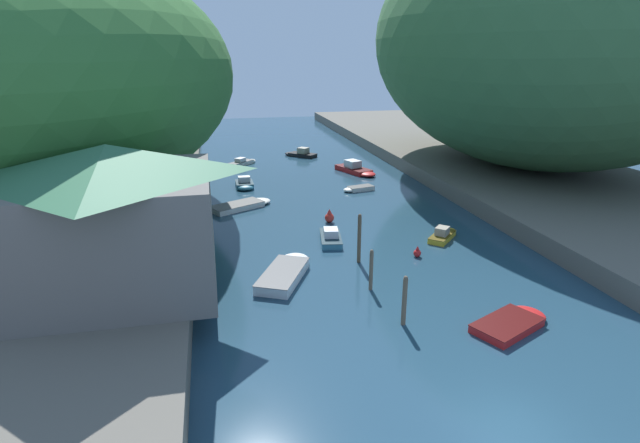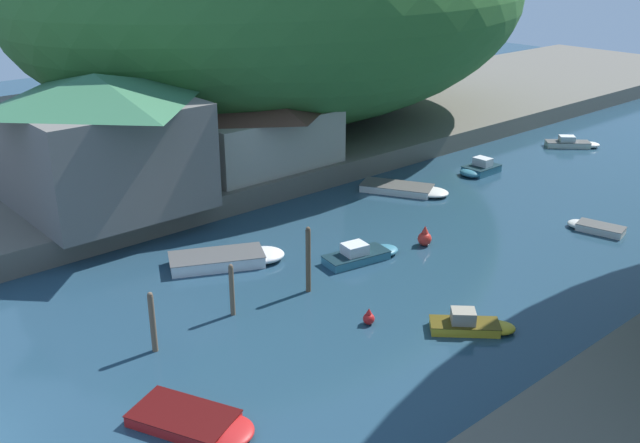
{
  "view_description": "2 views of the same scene",
  "coord_description": "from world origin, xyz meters",
  "px_view_note": "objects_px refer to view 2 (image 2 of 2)",
  "views": [
    {
      "loc": [
        -9.99,
        -12.92,
        13.04
      ],
      "look_at": [
        -2.46,
        21.27,
        1.2
      ],
      "focal_mm": 28.0,
      "sensor_mm": 36.0,
      "label": 1
    },
    {
      "loc": [
        22.3,
        -3.42,
        15.8
      ],
      "look_at": [
        -2.77,
        18.32,
        2.46
      ],
      "focal_mm": 40.0,
      "sensor_mm": 36.0,
      "label": 2
    }
  ],
  "objects_px": {
    "boat_white_cruiser": "(407,189)",
    "boathouse_shed": "(257,122)",
    "boat_red_skiff": "(197,422)",
    "person_by_boathouse": "(134,190)",
    "boat_mid_channel": "(573,144)",
    "person_on_quay": "(194,180)",
    "waterfront_building": "(101,138)",
    "boat_near_quay": "(594,227)",
    "channel_buoy_near": "(425,238)",
    "channel_buoy_far": "(369,318)",
    "boat_open_rowboat": "(231,258)",
    "boat_small_dinghy": "(363,254)",
    "boat_moored_right": "(479,169)",
    "boat_cabin_cruiser": "(473,325)"
  },
  "relations": [
    {
      "from": "boat_small_dinghy",
      "to": "boat_near_quay",
      "type": "xyz_separation_m",
      "value": [
        5.87,
        12.82,
        -0.11
      ]
    },
    {
      "from": "boat_white_cruiser",
      "to": "channel_buoy_near",
      "type": "bearing_deg",
      "value": 19.64
    },
    {
      "from": "boathouse_shed",
      "to": "boat_mid_channel",
      "type": "bearing_deg",
      "value": 69.39
    },
    {
      "from": "boat_small_dinghy",
      "to": "boat_mid_channel",
      "type": "bearing_deg",
      "value": 108.56
    },
    {
      "from": "boat_red_skiff",
      "to": "person_by_boathouse",
      "type": "bearing_deg",
      "value": -136.72
    },
    {
      "from": "boat_cabin_cruiser",
      "to": "waterfront_building",
      "type": "bearing_deg",
      "value": -119.42
    },
    {
      "from": "boat_near_quay",
      "to": "boat_moored_right",
      "type": "bearing_deg",
      "value": 58.37
    },
    {
      "from": "boat_mid_channel",
      "to": "person_by_boathouse",
      "type": "distance_m",
      "value": 35.47
    },
    {
      "from": "boat_red_skiff",
      "to": "person_on_quay",
      "type": "height_order",
      "value": "person_on_quay"
    },
    {
      "from": "boat_red_skiff",
      "to": "boat_mid_channel",
      "type": "bearing_deg",
      "value": 168.91
    },
    {
      "from": "boat_red_skiff",
      "to": "boat_open_rowboat",
      "type": "bearing_deg",
      "value": -154.61
    },
    {
      "from": "boat_small_dinghy",
      "to": "boat_moored_right",
      "type": "height_order",
      "value": "boat_moored_right"
    },
    {
      "from": "person_by_boathouse",
      "to": "boat_near_quay",
      "type": "bearing_deg",
      "value": -25.83
    },
    {
      "from": "person_by_boathouse",
      "to": "boat_moored_right",
      "type": "bearing_deg",
      "value": -0.04
    },
    {
      "from": "boat_white_cruiser",
      "to": "boat_cabin_cruiser",
      "type": "xyz_separation_m",
      "value": [
        13.93,
        -11.06,
        0.06
      ]
    },
    {
      "from": "boat_red_skiff",
      "to": "boat_small_dinghy",
      "type": "bearing_deg",
      "value": 178.55
    },
    {
      "from": "boat_open_rowboat",
      "to": "boat_near_quay",
      "type": "bearing_deg",
      "value": 87.45
    },
    {
      "from": "boat_white_cruiser",
      "to": "boat_cabin_cruiser",
      "type": "relative_size",
      "value": 1.75
    },
    {
      "from": "person_on_quay",
      "to": "boathouse_shed",
      "type": "bearing_deg",
      "value": 32.12
    },
    {
      "from": "boat_red_skiff",
      "to": "person_on_quay",
      "type": "xyz_separation_m",
      "value": [
        -17.05,
        10.53,
        2.2
      ]
    },
    {
      "from": "waterfront_building",
      "to": "boat_cabin_cruiser",
      "type": "bearing_deg",
      "value": 16.41
    },
    {
      "from": "boat_red_skiff",
      "to": "boat_near_quay",
      "type": "bearing_deg",
      "value": 155.34
    },
    {
      "from": "boat_white_cruiser",
      "to": "boathouse_shed",
      "type": "bearing_deg",
      "value": -80.72
    },
    {
      "from": "boat_mid_channel",
      "to": "person_on_quay",
      "type": "relative_size",
      "value": 2.3
    },
    {
      "from": "waterfront_building",
      "to": "boat_mid_channel",
      "type": "height_order",
      "value": "waterfront_building"
    },
    {
      "from": "person_on_quay",
      "to": "person_by_boathouse",
      "type": "relative_size",
      "value": 1.0
    },
    {
      "from": "boat_moored_right",
      "to": "person_by_boathouse",
      "type": "xyz_separation_m",
      "value": [
        -6.53,
        -23.33,
        2.06
      ]
    },
    {
      "from": "boat_red_skiff",
      "to": "boat_cabin_cruiser",
      "type": "distance_m",
      "value": 12.59
    },
    {
      "from": "person_on_quay",
      "to": "person_by_boathouse",
      "type": "bearing_deg",
      "value": -179.65
    },
    {
      "from": "boat_white_cruiser",
      "to": "boat_open_rowboat",
      "type": "bearing_deg",
      "value": -23.39
    },
    {
      "from": "boathouse_shed",
      "to": "boat_moored_right",
      "type": "height_order",
      "value": "boathouse_shed"
    },
    {
      "from": "waterfront_building",
      "to": "boat_near_quay",
      "type": "bearing_deg",
      "value": 47.36
    },
    {
      "from": "boat_mid_channel",
      "to": "boat_moored_right",
      "type": "xyz_separation_m",
      "value": [
        -0.68,
        -11.34,
        0.06
      ]
    },
    {
      "from": "boathouse_shed",
      "to": "person_on_quay",
      "type": "distance_m",
      "value": 7.39
    },
    {
      "from": "boathouse_shed",
      "to": "boat_red_skiff",
      "type": "height_order",
      "value": "boathouse_shed"
    },
    {
      "from": "boat_small_dinghy",
      "to": "boat_white_cruiser",
      "type": "bearing_deg",
      "value": 130.19
    },
    {
      "from": "waterfront_building",
      "to": "boat_small_dinghy",
      "type": "xyz_separation_m",
      "value": [
        13.13,
        7.81,
        -4.94
      ]
    },
    {
      "from": "boat_small_dinghy",
      "to": "boat_moored_right",
      "type": "bearing_deg",
      "value": 116.72
    },
    {
      "from": "boat_small_dinghy",
      "to": "boat_mid_channel",
      "type": "height_order",
      "value": "boat_small_dinghy"
    },
    {
      "from": "boat_moored_right",
      "to": "person_by_boathouse",
      "type": "relative_size",
      "value": 1.89
    },
    {
      "from": "boat_mid_channel",
      "to": "person_on_quay",
      "type": "bearing_deg",
      "value": -57.51
    },
    {
      "from": "waterfront_building",
      "to": "boat_cabin_cruiser",
      "type": "height_order",
      "value": "waterfront_building"
    },
    {
      "from": "channel_buoy_near",
      "to": "channel_buoy_far",
      "type": "distance_m",
      "value": 9.28
    },
    {
      "from": "waterfront_building",
      "to": "boat_near_quay",
      "type": "xyz_separation_m",
      "value": [
        18.99,
        20.63,
        -5.04
      ]
    },
    {
      "from": "boat_white_cruiser",
      "to": "person_by_boathouse",
      "type": "bearing_deg",
      "value": -48.96
    },
    {
      "from": "waterfront_building",
      "to": "boat_white_cruiser",
      "type": "distance_m",
      "value": 19.56
    },
    {
      "from": "person_on_quay",
      "to": "waterfront_building",
      "type": "bearing_deg",
      "value": 164.18
    },
    {
      "from": "waterfront_building",
      "to": "boat_moored_right",
      "type": "relative_size",
      "value": 3.24
    },
    {
      "from": "boat_cabin_cruiser",
      "to": "person_on_quay",
      "type": "distance_m",
      "value": 19.43
    },
    {
      "from": "boat_moored_right",
      "to": "person_on_quay",
      "type": "bearing_deg",
      "value": 72.88
    }
  ]
}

